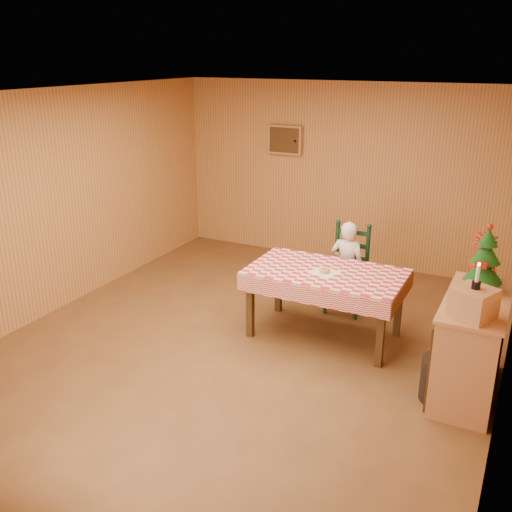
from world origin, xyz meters
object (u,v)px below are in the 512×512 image
(crate, at_px, (474,303))
(shelf_unit, at_px, (470,346))
(seated_child, at_px, (347,267))
(dining_table, at_px, (326,278))
(ladder_chair, at_px, (348,270))
(christmas_tree, at_px, (485,260))
(storage_bin, at_px, (443,380))

(crate, bearing_deg, shelf_unit, 91.23)
(seated_child, height_order, crate, crate)
(seated_child, distance_m, crate, 2.27)
(crate, bearing_deg, dining_table, 151.69)
(ladder_chair, relative_size, crate, 3.60)
(dining_table, height_order, christmas_tree, christmas_tree)
(ladder_chair, height_order, christmas_tree, christmas_tree)
(seated_child, height_order, shelf_unit, seated_child)
(christmas_tree, height_order, storage_bin, christmas_tree)
(shelf_unit, height_order, storage_bin, shelf_unit)
(christmas_tree, xyz_separation_m, storage_bin, (-0.17, -0.50, -1.01))
(seated_child, xyz_separation_m, shelf_unit, (1.55, -1.17, -0.10))
(dining_table, xyz_separation_m, ladder_chair, (0.00, 0.79, -0.18))
(dining_table, bearing_deg, storage_bin, -26.42)
(seated_child, xyz_separation_m, crate, (1.56, -1.57, 0.49))
(storage_bin, bearing_deg, crate, -41.11)
(shelf_unit, bearing_deg, seated_child, 142.96)
(ladder_chair, bearing_deg, seated_child, -90.00)
(crate, xyz_separation_m, storage_bin, (-0.17, 0.15, -0.85))
(ladder_chair, relative_size, storage_bin, 2.70)
(ladder_chair, xyz_separation_m, shelf_unit, (1.55, -1.23, -0.04))
(ladder_chair, relative_size, seated_child, 0.96)
(storage_bin, bearing_deg, dining_table, 153.58)
(ladder_chair, bearing_deg, crate, -46.22)
(dining_table, xyz_separation_m, storage_bin, (1.39, -0.69, -0.49))
(seated_child, distance_m, christmas_tree, 1.92)
(dining_table, relative_size, ladder_chair, 1.53)
(crate, bearing_deg, storage_bin, 138.89)
(ladder_chair, distance_m, crate, 2.32)
(dining_table, distance_m, ladder_chair, 0.81)
(ladder_chair, bearing_deg, dining_table, -90.00)
(ladder_chair, xyz_separation_m, seated_child, (-0.00, -0.06, 0.06))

